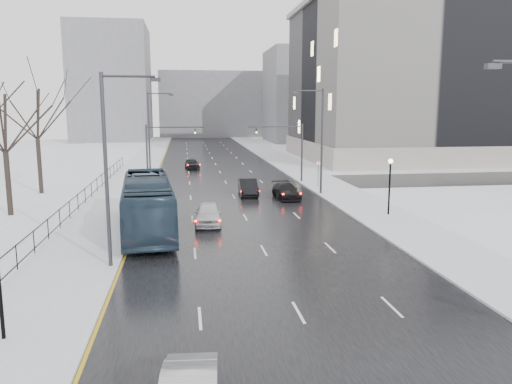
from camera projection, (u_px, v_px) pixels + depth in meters
name	position (u px, v px, depth m)	size (l,w,h in m)	color
road	(219.00, 170.00, 66.20)	(16.00, 150.00, 0.04)	black
cross_road	(226.00, 184.00, 54.49)	(130.00, 10.00, 0.04)	black
sidewalk_left	(138.00, 171.00, 64.72)	(5.00, 150.00, 0.16)	silver
sidewalk_right	(296.00, 168.00, 67.66)	(5.00, 150.00, 0.16)	silver
park_strip	(62.00, 173.00, 63.39)	(14.00, 150.00, 0.12)	white
tree_park_d	(11.00, 216.00, 38.34)	(8.75, 8.75, 12.50)	black
tree_park_e	(42.00, 194.00, 48.04)	(9.45, 9.45, 13.50)	black
iron_fence	(63.00, 214.00, 34.96)	(0.06, 70.00, 1.30)	black
streetlight_r_mid	(320.00, 136.00, 46.88)	(2.95, 0.25, 10.00)	#2D2D33
streetlight_l_near	(110.00, 161.00, 25.08)	(2.95, 0.25, 10.00)	#2D2D33
streetlight_l_far	(151.00, 131.00, 56.31)	(2.95, 0.25, 10.00)	#2D2D33
lamppost_r_mid	(390.00, 178.00, 37.97)	(0.36, 0.36, 4.28)	black
mast_signal_right	(293.00, 146.00, 54.82)	(6.10, 0.33, 6.50)	#2D2D33
mast_signal_left	(157.00, 147.00, 52.77)	(6.10, 0.33, 6.50)	#2D2D33
no_uturn_sign	(318.00, 166.00, 51.49)	(0.60, 0.06, 2.70)	#2D2D33
civic_building	(428.00, 89.00, 80.92)	(41.00, 31.00, 24.80)	gray
bldg_far_right	(317.00, 96.00, 121.93)	(24.00, 20.00, 22.00)	slate
bldg_far_left	(112.00, 84.00, 124.19)	(18.00, 22.00, 28.00)	slate
bldg_far_center	(213.00, 105.00, 143.31)	(30.00, 18.00, 18.00)	slate
bus	(147.00, 204.00, 33.36)	(3.10, 13.26, 3.69)	#233344
sedan_center_near	(209.00, 214.00, 35.49)	(1.85, 4.59, 1.56)	silver
sedan_right_near	(248.00, 187.00, 47.17)	(1.64, 4.72, 1.55)	black
sedan_right_far	(286.00, 191.00, 45.63)	(1.92, 4.71, 1.37)	black
sedan_center_far	(192.00, 164.00, 67.56)	(1.64, 4.08, 1.39)	black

